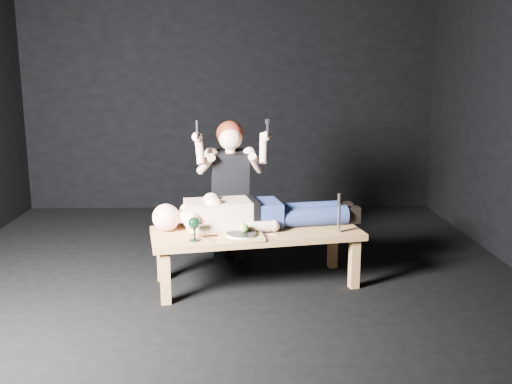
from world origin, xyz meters
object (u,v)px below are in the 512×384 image
(table, at_px, (256,257))
(carving_knife, at_px, (339,213))
(serving_tray, at_px, (241,237))
(lying_man, at_px, (259,209))
(kneeling_woman, at_px, (230,190))
(goblet, at_px, (194,229))

(table, relative_size, carving_knife, 5.27)
(serving_tray, bearing_deg, carving_knife, 9.99)
(lying_man, bearing_deg, table, -112.90)
(table, height_order, lying_man, lying_man)
(serving_tray, relative_size, carving_knife, 1.08)
(kneeling_woman, bearing_deg, lying_man, -66.85)
(serving_tray, height_order, carving_knife, carving_knife)
(goblet, bearing_deg, lying_man, 39.21)
(serving_tray, bearing_deg, table, 60.05)
(serving_tray, relative_size, goblet, 1.85)
(table, relative_size, lying_man, 0.95)
(table, xyz_separation_m, carving_knife, (0.64, -0.07, 0.38))
(lying_man, height_order, kneeling_woman, kneeling_woman)
(kneeling_woman, xyz_separation_m, carving_knife, (0.86, -0.66, -0.05))
(table, distance_m, kneeling_woman, 0.76)
(kneeling_woman, height_order, carving_knife, kneeling_woman)
(carving_knife, bearing_deg, serving_tray, 179.30)
(lying_man, distance_m, goblet, 0.64)
(lying_man, distance_m, serving_tray, 0.39)
(table, xyz_separation_m, lying_man, (0.03, 0.13, 0.36))
(table, height_order, goblet, goblet)
(kneeling_woman, bearing_deg, goblet, -111.61)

